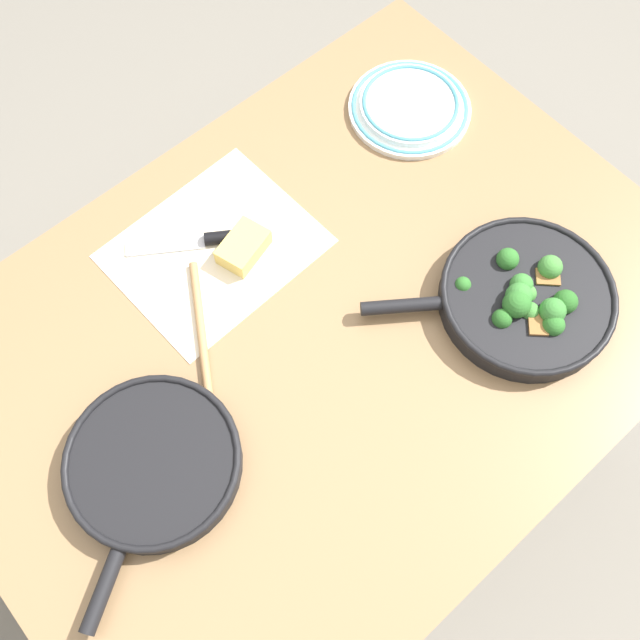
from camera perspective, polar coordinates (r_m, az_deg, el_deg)
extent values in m
plane|color=slate|center=(1.93, 0.00, -9.39)|extent=(14.00, 14.00, 0.00)
cube|color=olive|center=(1.24, 0.00, -0.67)|extent=(1.28, 0.94, 0.03)
cylinder|color=#BCBCC1|center=(1.92, 5.12, 13.88)|extent=(0.05, 0.05, 0.72)
cylinder|color=#BCBCC1|center=(1.76, 23.71, -3.27)|extent=(0.05, 0.05, 0.72)
cylinder|color=black|center=(1.27, 16.16, 1.69)|extent=(0.30, 0.30, 0.04)
torus|color=black|center=(1.25, 16.39, 2.08)|extent=(0.30, 0.30, 0.01)
cylinder|color=black|center=(1.21, 6.49, 1.12)|extent=(0.12, 0.10, 0.02)
cylinder|color=#2C6823|center=(1.27, 15.53, 2.22)|extent=(0.01, 0.01, 0.02)
sphere|color=#387A33|center=(1.25, 15.81, 2.72)|extent=(0.04, 0.04, 0.04)
cylinder|color=#2C6823|center=(1.26, 15.30, 1.30)|extent=(0.02, 0.02, 0.02)
sphere|color=#387A33|center=(1.23, 15.62, 1.87)|extent=(0.05, 0.05, 0.05)
cylinder|color=#245B1C|center=(1.26, 17.87, -0.82)|extent=(0.01, 0.01, 0.02)
sphere|color=#2D6B28|center=(1.24, 18.17, -0.39)|extent=(0.04, 0.04, 0.04)
cylinder|color=#245B1C|center=(1.26, 11.20, 2.41)|extent=(0.01, 0.01, 0.02)
sphere|color=#2D6B28|center=(1.24, 11.35, 2.78)|extent=(0.03, 0.03, 0.03)
cylinder|color=#245B1C|center=(1.29, 14.53, 4.21)|extent=(0.01, 0.01, 0.02)
sphere|color=#2D6B28|center=(1.27, 14.78, 4.74)|extent=(0.04, 0.04, 0.04)
cylinder|color=#205218|center=(1.24, 14.12, -0.32)|extent=(0.01, 0.01, 0.02)
sphere|color=#286023|center=(1.22, 14.35, 0.09)|extent=(0.03, 0.03, 0.03)
cylinder|color=#205218|center=(1.28, 18.68, 0.88)|extent=(0.01, 0.01, 0.02)
sphere|color=#286023|center=(1.26, 19.03, 1.39)|extent=(0.04, 0.04, 0.04)
cylinder|color=#357027|center=(1.26, 16.19, 0.29)|extent=(0.01, 0.01, 0.02)
sphere|color=#428438|center=(1.24, 16.42, 0.67)|extent=(0.03, 0.03, 0.03)
cylinder|color=#357027|center=(1.30, 17.60, 3.50)|extent=(0.01, 0.01, 0.02)
sphere|color=#428438|center=(1.28, 17.93, 4.05)|extent=(0.04, 0.04, 0.04)
cylinder|color=#2C6823|center=(1.26, 17.76, 0.16)|extent=(0.02, 0.02, 0.02)
sphere|color=#387A33|center=(1.24, 18.11, 0.70)|extent=(0.04, 0.04, 0.04)
cylinder|color=#245B1C|center=(1.25, 15.13, 0.65)|extent=(0.02, 0.02, 0.03)
sphere|color=#2D6B28|center=(1.22, 15.47, 1.24)|extent=(0.05, 0.05, 0.05)
cylinder|color=#357027|center=(1.27, 15.99, 1.64)|extent=(0.01, 0.01, 0.02)
sphere|color=#428438|center=(1.25, 16.22, 2.04)|extent=(0.03, 0.03, 0.03)
cube|color=olive|center=(1.24, 12.59, 1.36)|extent=(0.04, 0.04, 0.03)
cube|color=olive|center=(1.24, 16.87, -0.54)|extent=(0.05, 0.05, 0.04)
cube|color=#9E703D|center=(1.23, 16.88, -3.07)|extent=(0.03, 0.02, 0.03)
cube|color=#9E703D|center=(1.27, 16.28, 1.73)|extent=(0.04, 0.04, 0.03)
cube|color=olive|center=(1.29, 17.59, 3.00)|extent=(0.05, 0.05, 0.03)
cylinder|color=black|center=(1.16, -13.12, -11.06)|extent=(0.27, 0.27, 0.04)
torus|color=black|center=(1.14, -13.33, -10.84)|extent=(0.28, 0.28, 0.01)
cylinder|color=black|center=(1.14, -16.98, -20.03)|extent=(0.11, 0.08, 0.02)
cylinder|color=#E5CC60|center=(1.16, -13.12, -11.06)|extent=(0.22, 0.22, 0.02)
cylinder|color=#A87A4C|center=(1.22, -9.37, -1.86)|extent=(0.17, 0.27, 0.02)
ellipsoid|color=#A87A4C|center=(1.16, -8.43, -9.87)|extent=(0.07, 0.08, 0.02)
cube|color=beige|center=(1.30, -8.43, 5.67)|extent=(0.36, 0.30, 0.00)
cube|color=silver|center=(1.32, -12.24, 5.81)|extent=(0.13, 0.10, 0.01)
cylinder|color=black|center=(1.30, -7.36, 6.62)|extent=(0.08, 0.07, 0.02)
cube|color=#E0C15B|center=(1.28, -6.14, 5.81)|extent=(0.11, 0.09, 0.04)
cylinder|color=white|center=(1.48, 7.17, 16.42)|extent=(0.24, 0.24, 0.01)
torus|color=#4C9EB7|center=(1.47, 7.20, 16.57)|extent=(0.23, 0.23, 0.01)
cylinder|color=white|center=(1.47, 7.23, 16.72)|extent=(0.20, 0.20, 0.01)
torus|color=#4C9EB7|center=(1.47, 7.26, 16.88)|extent=(0.19, 0.19, 0.01)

